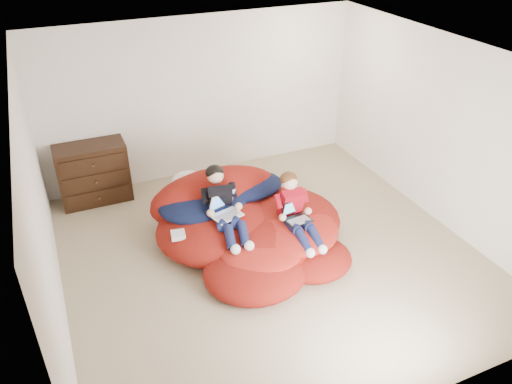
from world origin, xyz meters
The scene contains 9 objects.
room_shell centered at (0.00, 0.00, 0.22)m, with size 5.10×5.10×2.77m.
dresser centered at (-1.81, 2.23, 0.45)m, with size 1.00×0.56×0.89m.
beanbag_pile centered at (-0.16, 0.35, 0.26)m, with size 2.47×2.34×0.89m.
cream_pillow centered at (-0.70, 1.20, 0.62)m, with size 0.41×0.26×0.26m, color silver.
older_boy centered at (-0.48, 0.36, 0.68)m, with size 0.37×1.07×0.70m.
younger_boy centered at (0.32, -0.05, 0.64)m, with size 0.31×0.93×0.73m.
laptop_white centered at (-0.48, 0.30, 0.63)m, with size 0.41×0.43×0.25m.
laptop_black centered at (0.32, -0.07, 0.56)m, with size 0.34×0.32×0.23m.
power_adapter centered at (-1.09, 0.28, 0.42)m, with size 0.17×0.17×0.06m, color silver.
Camera 1 is at (-2.20, -4.58, 3.98)m, focal length 35.00 mm.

